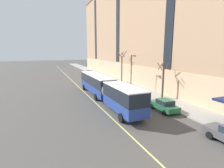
% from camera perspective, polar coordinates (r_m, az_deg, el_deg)
% --- Properties ---
extents(ground_plane, '(260.00, 260.00, 0.00)m').
position_cam_1_polar(ground_plane, '(26.45, -1.55, -5.89)').
color(ground_plane, '#4C4947').
extents(sidewalk, '(4.35, 160.00, 0.15)m').
position_cam_1_polar(sidewalk, '(32.78, 10.78, -2.69)').
color(sidewalk, '#9E9B93').
rests_on(sidewalk, ground).
extents(apartment_facade, '(15.20, 110.00, 27.63)m').
position_cam_1_polar(apartment_facade, '(35.43, 26.38, 19.79)').
color(apartment_facade, tan).
rests_on(apartment_facade, ground).
extents(city_bus, '(2.96, 20.94, 3.50)m').
position_cam_1_polar(city_bus, '(26.93, -2.50, -1.12)').
color(city_bus, navy).
rests_on(city_bus, ground).
extents(parked_car_silver_0, '(2.04, 4.41, 1.56)m').
position_cam_1_polar(parked_car_silver_0, '(56.96, -7.45, 3.77)').
color(parked_car_silver_0, '#B7B7BC').
rests_on(parked_car_silver_0, ground).
extents(parked_car_green_2, '(2.07, 4.34, 1.56)m').
position_cam_1_polar(parked_car_green_2, '(23.34, 16.65, -6.62)').
color(parked_car_green_2, '#23603D').
rests_on(parked_car_green_2, ground).
extents(parked_car_champagne_4, '(1.96, 4.64, 1.56)m').
position_cam_1_polar(parked_car_champagne_4, '(35.94, 1.53, -0.17)').
color(parked_car_champagne_4, '#BCAD89').
rests_on(parked_car_champagne_4, ground).
extents(parked_car_navy_5, '(1.95, 4.49, 1.56)m').
position_cam_1_polar(parked_car_navy_5, '(30.46, 6.27, -2.21)').
color(parked_car_navy_5, navy).
rests_on(parked_car_navy_5, ground).
extents(parked_car_silver_6, '(2.06, 4.25, 1.56)m').
position_cam_1_polar(parked_car_silver_6, '(46.19, -4.16, 2.23)').
color(parked_car_silver_6, '#B7B7BC').
rests_on(parked_car_silver_6, ground).
extents(street_tree_mid_block, '(1.63, 1.75, 5.81)m').
position_cam_1_polar(street_tree_mid_block, '(28.70, 16.31, 1.37)').
color(street_tree_mid_block, brown).
rests_on(street_tree_mid_block, sidewalk).
extents(street_tree_far_uptown, '(1.69, 1.66, 7.56)m').
position_cam_1_polar(street_tree_far_uptown, '(41.75, 3.25, 5.67)').
color(street_tree_far_uptown, brown).
rests_on(street_tree_far_uptown, sidewalk).
extents(street_lamp, '(0.36, 1.48, 6.69)m').
position_cam_1_polar(street_lamp, '(33.37, 6.49, 4.98)').
color(street_lamp, '#2D2D30').
rests_on(street_lamp, sidewalk).
extents(lane_centerline, '(0.16, 140.00, 0.01)m').
position_cam_1_polar(lane_centerline, '(28.70, -6.96, -4.63)').
color(lane_centerline, '#E0D66B').
rests_on(lane_centerline, ground).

